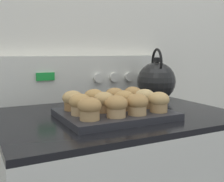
{
  "coord_description": "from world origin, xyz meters",
  "views": [
    {
      "loc": [
        -0.45,
        -0.55,
        1.12
      ],
      "look_at": [
        -0.04,
        0.26,
        0.99
      ],
      "focal_mm": 45.0,
      "sensor_mm": 36.0,
      "label": 1
    }
  ],
  "objects_px": {
    "muffin_r2_c3": "(133,95)",
    "muffin_r1_c1": "(104,102)",
    "muffin_pan": "(115,114)",
    "muffin_r1_c3": "(145,98)",
    "muffin_r0_c2": "(137,104)",
    "muffin_r1_c2": "(124,100)",
    "muffin_r2_c2": "(115,97)",
    "muffin_r0_c3": "(159,102)",
    "muffin_r1_c0": "(80,104)",
    "muffin_r0_c1": "(116,106)",
    "muffin_r2_c1": "(94,98)",
    "muffin_r0_c0": "(90,108)",
    "muffin_r2_c0": "(73,100)",
    "tea_kettle": "(156,81)"
  },
  "relations": [
    {
      "from": "muffin_r0_c3",
      "to": "muffin_r0_c0",
      "type": "bearing_deg",
      "value": 179.67
    },
    {
      "from": "muffin_r0_c3",
      "to": "muffin_r2_c2",
      "type": "bearing_deg",
      "value": 116.6
    },
    {
      "from": "muffin_r0_c1",
      "to": "tea_kettle",
      "type": "bearing_deg",
      "value": 39.34
    },
    {
      "from": "muffin_r0_c0",
      "to": "muffin_r2_c2",
      "type": "height_order",
      "value": "same"
    },
    {
      "from": "muffin_r2_c3",
      "to": "muffin_r1_c2",
      "type": "bearing_deg",
      "value": -136.91
    },
    {
      "from": "muffin_r1_c0",
      "to": "muffin_r1_c1",
      "type": "bearing_deg",
      "value": 2.51
    },
    {
      "from": "muffin_r1_c1",
      "to": "muffin_r0_c0",
      "type": "bearing_deg",
      "value": -136.57
    },
    {
      "from": "muffin_r0_c1",
      "to": "muffin_r0_c3",
      "type": "bearing_deg",
      "value": 0.96
    },
    {
      "from": "muffin_pan",
      "to": "muffin_r1_c1",
      "type": "height_order",
      "value": "muffin_r1_c1"
    },
    {
      "from": "muffin_r0_c3",
      "to": "muffin_r1_c0",
      "type": "distance_m",
      "value": 0.25
    },
    {
      "from": "muffin_pan",
      "to": "muffin_r2_c2",
      "type": "distance_m",
      "value": 0.1
    },
    {
      "from": "muffin_r2_c2",
      "to": "muffin_r0_c0",
      "type": "bearing_deg",
      "value": -136.3
    },
    {
      "from": "muffin_r0_c2",
      "to": "muffin_r2_c0",
      "type": "relative_size",
      "value": 1.0
    },
    {
      "from": "muffin_r2_c1",
      "to": "muffin_r2_c0",
      "type": "bearing_deg",
      "value": -177.13
    },
    {
      "from": "muffin_r0_c2",
      "to": "muffin_r2_c2",
      "type": "xyz_separation_m",
      "value": [
        0.0,
        0.16,
        0.0
      ]
    },
    {
      "from": "muffin_r1_c2",
      "to": "tea_kettle",
      "type": "distance_m",
      "value": 0.35
    },
    {
      "from": "muffin_r1_c0",
      "to": "muffin_r2_c1",
      "type": "bearing_deg",
      "value": 44.89
    },
    {
      "from": "muffin_r0_c2",
      "to": "muffin_r1_c2",
      "type": "height_order",
      "value": "same"
    },
    {
      "from": "muffin_pan",
      "to": "muffin_r1_c0",
      "type": "xyz_separation_m",
      "value": [
        -0.12,
        -0.0,
        0.04
      ]
    },
    {
      "from": "muffin_r0_c3",
      "to": "muffin_r2_c1",
      "type": "height_order",
      "value": "same"
    },
    {
      "from": "muffin_r1_c0",
      "to": "muffin_r0_c2",
      "type": "bearing_deg",
      "value": -26.84
    },
    {
      "from": "muffin_r2_c1",
      "to": "muffin_r2_c3",
      "type": "relative_size",
      "value": 1.0
    },
    {
      "from": "muffin_r2_c1",
      "to": "muffin_r2_c2",
      "type": "relative_size",
      "value": 1.0
    },
    {
      "from": "muffin_r2_c1",
      "to": "muffin_r2_c3",
      "type": "height_order",
      "value": "same"
    },
    {
      "from": "muffin_r0_c1",
      "to": "muffin_r2_c0",
      "type": "bearing_deg",
      "value": 117.54
    },
    {
      "from": "muffin_r0_c0",
      "to": "muffin_r2_c2",
      "type": "xyz_separation_m",
      "value": [
        0.16,
        0.15,
        0.0
      ]
    },
    {
      "from": "muffin_r0_c2",
      "to": "tea_kettle",
      "type": "relative_size",
      "value": 0.3
    },
    {
      "from": "muffin_pan",
      "to": "muffin_r1_c3",
      "type": "xyz_separation_m",
      "value": [
        0.12,
        0.0,
        0.04
      ]
    },
    {
      "from": "muffin_r0_c2",
      "to": "muffin_r2_c3",
      "type": "relative_size",
      "value": 1.0
    },
    {
      "from": "muffin_r1_c2",
      "to": "muffin_r1_c3",
      "type": "bearing_deg",
      "value": -0.6
    },
    {
      "from": "tea_kettle",
      "to": "muffin_r0_c1",
      "type": "bearing_deg",
      "value": -140.66
    },
    {
      "from": "muffin_r0_c0",
      "to": "muffin_r1_c1",
      "type": "xyz_separation_m",
      "value": [
        0.08,
        0.08,
        0.0
      ]
    },
    {
      "from": "muffin_r1_c1",
      "to": "muffin_r0_c2",
      "type": "bearing_deg",
      "value": -48.19
    },
    {
      "from": "muffin_r1_c1",
      "to": "muffin_pan",
      "type": "bearing_deg",
      "value": -4.33
    },
    {
      "from": "muffin_r0_c1",
      "to": "muffin_r1_c2",
      "type": "distance_m",
      "value": 0.11
    },
    {
      "from": "muffin_r1_c0",
      "to": "muffin_r1_c1",
      "type": "height_order",
      "value": "same"
    },
    {
      "from": "muffin_r0_c1",
      "to": "muffin_r2_c2",
      "type": "height_order",
      "value": "same"
    },
    {
      "from": "muffin_r2_c0",
      "to": "muffin_r2_c3",
      "type": "xyz_separation_m",
      "value": [
        0.23,
        -0.0,
        0.0
      ]
    },
    {
      "from": "muffin_r0_c1",
      "to": "muffin_r1_c0",
      "type": "xyz_separation_m",
      "value": [
        -0.08,
        0.08,
        0.0
      ]
    },
    {
      "from": "muffin_pan",
      "to": "muffin_r0_c0",
      "type": "relative_size",
      "value": 5.15
    },
    {
      "from": "muffin_pan",
      "to": "muffin_r2_c0",
      "type": "height_order",
      "value": "muffin_r2_c0"
    },
    {
      "from": "muffin_r2_c1",
      "to": "muffin_r1_c0",
      "type": "bearing_deg",
      "value": -135.11
    },
    {
      "from": "muffin_r2_c3",
      "to": "muffin_r1_c1",
      "type": "bearing_deg",
      "value": -154.47
    },
    {
      "from": "muffin_r0_c3",
      "to": "muffin_r2_c1",
      "type": "distance_m",
      "value": 0.22
    },
    {
      "from": "muffin_r2_c0",
      "to": "muffin_r2_c1",
      "type": "height_order",
      "value": "same"
    },
    {
      "from": "muffin_pan",
      "to": "muffin_r2_c1",
      "type": "xyz_separation_m",
      "value": [
        -0.04,
        0.08,
        0.04
      ]
    },
    {
      "from": "muffin_r0_c3",
      "to": "muffin_r1_c0",
      "type": "relative_size",
      "value": 1.0
    },
    {
      "from": "muffin_r0_c2",
      "to": "muffin_r2_c2",
      "type": "height_order",
      "value": "same"
    },
    {
      "from": "muffin_r0_c0",
      "to": "muffin_r1_c2",
      "type": "bearing_deg",
      "value": 26.32
    },
    {
      "from": "muffin_r0_c1",
      "to": "muffin_r0_c3",
      "type": "height_order",
      "value": "same"
    }
  ]
}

